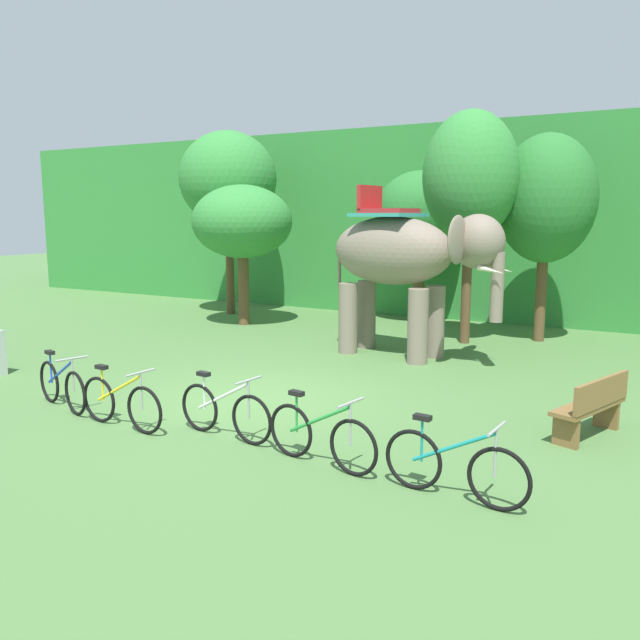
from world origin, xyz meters
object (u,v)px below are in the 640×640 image
object	(u,v)px
bike_blue	(62,385)
bike_green	(321,436)
elephant	(405,258)
bike_teal	(454,466)
tree_center_right	(470,177)
tree_center	(228,179)
wooden_bench	(593,405)
tree_far_left	(242,222)
bike_yellow	(121,403)
tree_center_left	(420,215)
tree_right	(546,199)
bike_white	(225,411)

from	to	relation	value
bike_blue	bike_green	distance (m)	4.87
elephant	bike_teal	xyz separation A→B (m)	(3.23, -6.55, -1.82)
tree_center_right	elephant	distance (m)	2.95
tree_center	bike_green	size ratio (longest dim) A/B	3.36
elephant	wooden_bench	bearing A→B (deg)	-40.23
bike_teal	tree_far_left	bearing A→B (deg)	136.79
tree_far_left	tree_center_right	world-z (taller)	tree_center_right
tree_center_right	bike_blue	distance (m)	10.18
tree_center_right	bike_green	distance (m)	9.39
tree_far_left	bike_blue	distance (m)	8.81
bike_yellow	tree_center	bearing A→B (deg)	118.75
tree_far_left	wooden_bench	xyz separation A→B (m)	(9.96, -5.44, -2.44)
bike_green	tree_center_left	bearing A→B (deg)	104.58
tree_center	elephant	bearing A→B (deg)	-24.24
tree_center	bike_teal	bearing A→B (deg)	-43.16
tree_center_right	tree_right	world-z (taller)	tree_center_right
bike_teal	wooden_bench	world-z (taller)	bike_teal
tree_center_left	bike_green	size ratio (longest dim) A/B	2.59
tree_right	bike_white	xyz separation A→B (m)	(-2.51, -9.56, -3.12)
bike_blue	bike_yellow	xyz separation A→B (m)	(1.58, -0.23, 0.00)
tree_right	elephant	distance (m)	4.29
tree_center	bike_blue	xyz separation A→B (m)	(3.82, -9.60, -3.84)
bike_blue	bike_teal	xyz separation A→B (m)	(6.63, -0.20, 0.00)
bike_blue	wooden_bench	size ratio (longest dim) A/B	1.07
elephant	bike_green	size ratio (longest dim) A/B	2.49
bike_yellow	tree_center_right	bearing A→B (deg)	73.76
tree_far_left	tree_center_left	size ratio (longest dim) A/B	0.90
tree_center_left	tree_far_left	bearing A→B (deg)	-145.55
elephant	bike_green	bearing A→B (deg)	-77.14
tree_center_left	bike_blue	xyz separation A→B (m)	(-1.98, -11.03, -2.75)
tree_right	wooden_bench	world-z (taller)	tree_right
tree_center	tree_far_left	size ratio (longest dim) A/B	1.43
tree_center	bike_blue	world-z (taller)	tree_center
tree_far_left	wooden_bench	distance (m)	11.61
bike_blue	bike_teal	distance (m)	6.63
tree_center	elephant	distance (m)	8.18
tree_center_right	wooden_bench	size ratio (longest dim) A/B	3.60
bike_green	elephant	bearing A→B (deg)	102.86
tree_right	elephant	size ratio (longest dim) A/B	1.20
tree_right	elephant	bearing A→B (deg)	-124.00
tree_center_right	bike_white	world-z (taller)	tree_center_right
bike_teal	bike_green	bearing A→B (deg)	175.76
elephant	bike_teal	size ratio (longest dim) A/B	2.47
tree_center_right	bike_yellow	xyz separation A→B (m)	(-2.56, -8.80, -3.63)
tree_center_left	tree_center_right	size ratio (longest dim) A/B	0.79
tree_far_left	elephant	distance (m)	5.96
bike_green	bike_teal	distance (m)	1.77
tree_right	elephant	xyz separation A→B (m)	(-2.28, -3.39, -1.30)
tree_far_left	tree_center_left	distance (m)	5.12
tree_far_left	bike_white	world-z (taller)	tree_far_left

